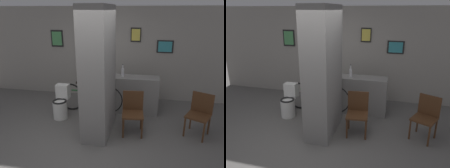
% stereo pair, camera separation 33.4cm
% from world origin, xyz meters
% --- Properties ---
extents(ground_plane, '(14.00, 14.00, 0.00)m').
position_xyz_m(ground_plane, '(0.00, 0.00, 0.00)').
color(ground_plane, '#5B5956').
extents(wall_back, '(8.00, 0.09, 2.60)m').
position_xyz_m(wall_back, '(0.00, 2.63, 1.30)').
color(wall_back, gray).
rests_on(wall_back, ground_plane).
extents(pillar_center, '(0.53, 1.16, 2.60)m').
position_xyz_m(pillar_center, '(0.13, 0.58, 1.30)').
color(pillar_center, gray).
rests_on(pillar_center, ground_plane).
extents(counter_shelf, '(1.33, 0.44, 0.93)m').
position_xyz_m(counter_shelf, '(0.72, 1.66, 0.47)').
color(counter_shelf, gray).
rests_on(counter_shelf, ground_plane).
extents(toilet, '(0.34, 0.50, 0.78)m').
position_xyz_m(toilet, '(-0.93, 1.04, 0.34)').
color(toilet, white).
rests_on(toilet, ground_plane).
extents(chair_near_pillar, '(0.47, 0.47, 0.89)m').
position_xyz_m(chair_near_pillar, '(0.84, 0.67, 0.50)').
color(chair_near_pillar, '#4C2D19').
rests_on(chair_near_pillar, ground_plane).
extents(chair_by_doorway, '(0.58, 0.58, 0.89)m').
position_xyz_m(chair_by_doorway, '(2.20, 0.83, 0.50)').
color(chair_by_doorway, '#4C2D19').
rests_on(chair_by_doorway, ground_plane).
extents(bicycle, '(1.73, 0.42, 0.78)m').
position_xyz_m(bicycle, '(-0.34, 1.46, 0.38)').
color(bicycle, black).
rests_on(bicycle, ground_plane).
extents(bottle_tall, '(0.07, 0.07, 0.32)m').
position_xyz_m(bottle_tall, '(0.48, 1.63, 1.05)').
color(bottle_tall, silver).
rests_on(bottle_tall, counter_shelf).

